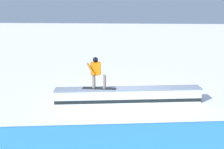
{
  "coord_description": "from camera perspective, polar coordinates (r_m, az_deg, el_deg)",
  "views": [
    {
      "loc": [
        -0.06,
        9.22,
        3.96
      ],
      "look_at": [
        0.63,
        1.09,
        1.6
      ],
      "focal_mm": 35.83,
      "sensor_mm": 36.0,
      "label": 1
    }
  ],
  "objects": [
    {
      "name": "safety_fence",
      "position": [
        6.32,
        3.71,
        -16.74
      ],
      "size": [
        12.67,
        1.82,
        1.07
      ],
      "primitive_type": "cube",
      "rotation": [
        0.0,
        0.0,
        0.14
      ],
      "color": "#2E81E5",
      "rests_on": "ground_plane"
    },
    {
      "name": "ground_plane",
      "position": [
        10.03,
        4.16,
        -7.16
      ],
      "size": [
        120.0,
        120.0,
        0.0
      ],
      "primitive_type": "plane",
      "color": "white"
    },
    {
      "name": "snowboarder",
      "position": [
        9.5,
        -3.97,
        0.68
      ],
      "size": [
        1.47,
        0.42,
        1.38
      ],
      "color": "black",
      "rests_on": "grind_box"
    },
    {
      "name": "grind_box",
      "position": [
        9.91,
        4.19,
        -5.49
      ],
      "size": [
        6.41,
        1.44,
        0.69
      ],
      "color": "white",
      "rests_on": "ground_plane"
    }
  ]
}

